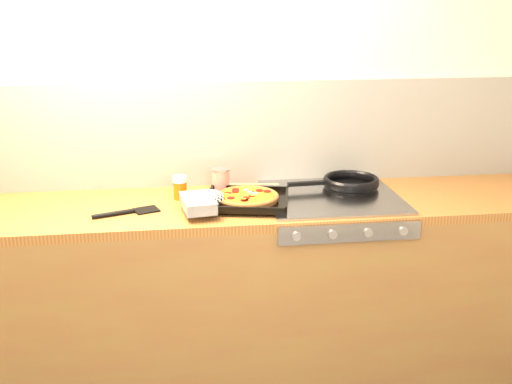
{
  "coord_description": "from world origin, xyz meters",
  "views": [
    {
      "loc": [
        -0.24,
        -1.42,
        1.75
      ],
      "look_at": [
        0.1,
        1.08,
        0.95
      ],
      "focal_mm": 42.0,
      "sensor_mm": 36.0,
      "label": 1
    }
  ],
  "objects": [
    {
      "name": "room_shell",
      "position": [
        0.0,
        1.39,
        1.15
      ],
      "size": [
        3.2,
        3.2,
        3.2
      ],
      "color": "white",
      "rests_on": "ground"
    },
    {
      "name": "counter_run",
      "position": [
        0.0,
        1.1,
        0.45
      ],
      "size": [
        3.2,
        0.62,
        0.9
      ],
      "color": "olive",
      "rests_on": "ground"
    },
    {
      "name": "stovetop",
      "position": [
        0.45,
        1.1,
        0.91
      ],
      "size": [
        0.6,
        0.56,
        0.02
      ],
      "primitive_type": "cube",
      "color": "#9C9CA1",
      "rests_on": "counter_run"
    },
    {
      "name": "pizza_on_tray",
      "position": [
        -0.0,
        1.03,
        0.94
      ],
      "size": [
        0.5,
        0.39,
        0.06
      ],
      "color": "black",
      "rests_on": "stovetop"
    },
    {
      "name": "frying_pan",
      "position": [
        0.56,
        1.2,
        0.94
      ],
      "size": [
        0.45,
        0.28,
        0.04
      ],
      "color": "black",
      "rests_on": "stovetop"
    },
    {
      "name": "tomato_can",
      "position": [
        -0.04,
        1.24,
        0.96
      ],
      "size": [
        0.1,
        0.1,
        0.12
      ],
      "color": "#A4190D",
      "rests_on": "counter_run"
    },
    {
      "name": "juice_glass",
      "position": [
        -0.23,
        1.18,
        0.95
      ],
      "size": [
        0.08,
        0.08,
        0.11
      ],
      "color": "#ED580D",
      "rests_on": "counter_run"
    },
    {
      "name": "wooden_spoon",
      "position": [
        0.13,
        1.32,
        0.91
      ],
      "size": [
        0.3,
        0.08,
        0.02
      ],
      "color": "#B0714A",
      "rests_on": "counter_run"
    },
    {
      "name": "black_spatula",
      "position": [
        -0.46,
        1.01,
        0.91
      ],
      "size": [
        0.28,
        0.15,
        0.02
      ],
      "color": "black",
      "rests_on": "counter_run"
    }
  ]
}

